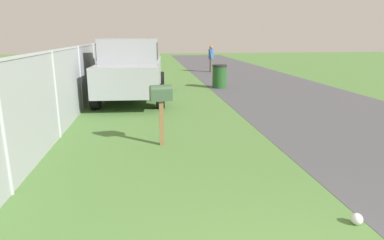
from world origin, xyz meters
TOP-DOWN VIEW (x-y plane):
  - road_asphalt at (6.00, -4.22)m, footprint 60.00×5.45m
  - mailbox at (5.23, 0.83)m, footprint 0.27×0.46m
  - pickup_truck at (10.39, 1.64)m, footprint 5.33×2.43m
  - trash_bin at (12.55, -1.94)m, footprint 0.62×0.62m
  - pedestrian at (18.76, -2.74)m, footprint 0.47×0.30m
  - fence_section at (10.17, 3.07)m, footprint 19.34×0.07m
  - litter_bag_near_hydrant at (1.92, -1.36)m, footprint 0.14×0.14m

SIDE VIEW (x-z plane):
  - road_asphalt at x=6.00m, z-range 0.00..0.01m
  - litter_bag_near_hydrant at x=1.92m, z-range 0.00..0.14m
  - trash_bin at x=12.55m, z-range 0.00..0.99m
  - pedestrian at x=18.76m, z-range 0.12..1.72m
  - mailbox at x=5.23m, z-range 0.36..1.61m
  - fence_section at x=10.17m, z-range 0.07..1.98m
  - pickup_truck at x=10.39m, z-range 0.06..2.15m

